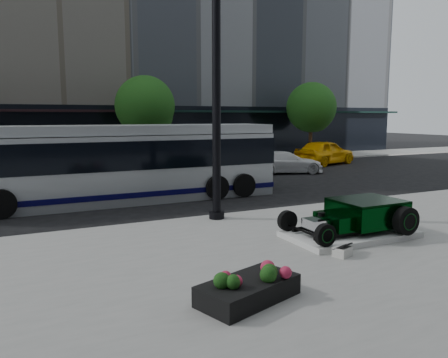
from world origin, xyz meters
name	(u,v)px	position (x,y,z in m)	size (l,w,h in m)	color
ground	(216,204)	(0.00, 0.00, 0.00)	(120.00, 120.00, 0.00)	black
sidewalk_far	(128,165)	(0.00, 14.00, 0.06)	(70.00, 4.00, 0.12)	gray
street_trees	(147,108)	(1.15, 13.07, 3.77)	(29.80, 3.80, 5.70)	black
display_plinth	(350,234)	(1.16, -5.96, 0.20)	(3.40, 1.80, 0.15)	silver
hot_rod	(361,214)	(1.50, -5.96, 0.70)	(3.22, 2.00, 0.81)	black
info_plaque	(342,251)	(-0.10, -7.13, 0.24)	(0.48, 0.42, 0.31)	silver
lamppost	(216,87)	(-1.12, -2.54, 4.11)	(0.48, 0.48, 8.64)	black
flower_planter	(248,288)	(-3.17, -8.29, 0.33)	(1.98, 1.41, 0.58)	black
transit_bus	(123,163)	(-2.94, 2.15, 1.49)	(12.12, 2.88, 2.92)	#ACB2B6
white_sedan	(285,162)	(7.33, 6.39, 0.63)	(1.77, 4.35, 1.26)	white
yellow_taxi	(325,152)	(12.21, 8.98, 0.84)	(1.97, 4.90, 1.67)	#F2AB00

